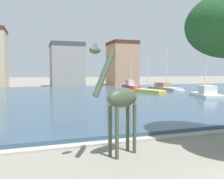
{
  "coord_description": "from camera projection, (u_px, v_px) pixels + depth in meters",
  "views": [
    {
      "loc": [
        -6.33,
        -4.44,
        3.34
      ],
      "look_at": [
        -1.49,
        10.07,
        2.2
      ],
      "focal_mm": 37.86,
      "sensor_mm": 36.0,
      "label": 1
    }
  ],
  "objects": [
    {
      "name": "sailboat_grey",
      "position": [
        166.0,
        88.0,
        40.69
      ],
      "size": [
        2.92,
        9.1,
        7.34
      ],
      "color": "#939399",
      "rests_on": "ground"
    },
    {
      "name": "quay_edge_coping",
      "position": [
        166.0,
        137.0,
        11.95
      ],
      "size": [
        87.79,
        0.5,
        0.12
      ],
      "primitive_type": "cube",
      "color": "#ADA89E",
      "rests_on": "ground"
    },
    {
      "name": "harbor_water",
      "position": [
        84.0,
        96.0,
        31.32
      ],
      "size": [
        87.79,
        40.48,
        0.32
      ],
      "primitive_type": "cube",
      "color": "#334C60",
      "rests_on": "ground"
    },
    {
      "name": "townhouse_narrow_midrow",
      "position": [
        122.0,
        64.0,
        59.66
      ],
      "size": [
        6.35,
        7.88,
        10.92
      ],
      "color": "tan",
      "rests_on": "ground"
    },
    {
      "name": "giraffe_statue",
      "position": [
        120.0,
        100.0,
        9.29
      ],
      "size": [
        2.39,
        1.42,
        4.38
      ],
      "color": "#3D4C38",
      "rests_on": "ground"
    },
    {
      "name": "sailboat_yellow",
      "position": [
        147.0,
        91.0,
        35.53
      ],
      "size": [
        3.38,
        5.93,
        6.46
      ],
      "color": "gold",
      "rests_on": "ground"
    },
    {
      "name": "townhouse_wide_warehouse",
      "position": [
        67.0,
        65.0,
        52.73
      ],
      "size": [
        7.09,
        7.78,
        9.7
      ],
      "color": "gray",
      "rests_on": "ground"
    },
    {
      "name": "sailboat_white",
      "position": [
        205.0,
        94.0,
        29.42
      ],
      "size": [
        3.76,
        6.36,
        9.62
      ],
      "color": "white",
      "rests_on": "ground"
    },
    {
      "name": "sailboat_red",
      "position": [
        131.0,
        86.0,
        46.16
      ],
      "size": [
        2.27,
        7.67,
        6.6
      ],
      "color": "red",
      "rests_on": "ground"
    }
  ]
}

